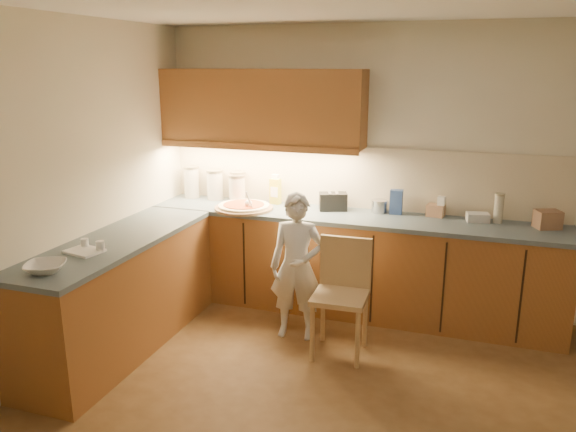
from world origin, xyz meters
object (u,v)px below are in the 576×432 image
object	(u,v)px
toaster	(333,202)
oil_jug	(275,190)
pizza_on_board	(244,207)
child	(297,267)
wooden_chair	(342,288)

from	to	relation	value
toaster	oil_jug	bearing A→B (deg)	154.23
pizza_on_board	toaster	bearing A→B (deg)	16.89
oil_jug	toaster	world-z (taller)	oil_jug
child	wooden_chair	distance (m)	0.44
wooden_chair	oil_jug	size ratio (longest dim) A/B	3.16
child	wooden_chair	size ratio (longest dim) A/B	1.35
pizza_on_board	child	bearing A→B (deg)	-37.69
pizza_on_board	oil_jug	bearing A→B (deg)	56.07
wooden_chair	oil_jug	xyz separation A→B (m)	(-0.91, 0.97, 0.52)
wooden_chair	oil_jug	distance (m)	1.43
child	wooden_chair	xyz separation A→B (m)	(0.42, -0.12, -0.09)
pizza_on_board	wooden_chair	size ratio (longest dim) A/B	0.59
oil_jug	toaster	distance (m)	0.60
wooden_chair	toaster	size ratio (longest dim) A/B	3.19
oil_jug	pizza_on_board	bearing A→B (deg)	-123.93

